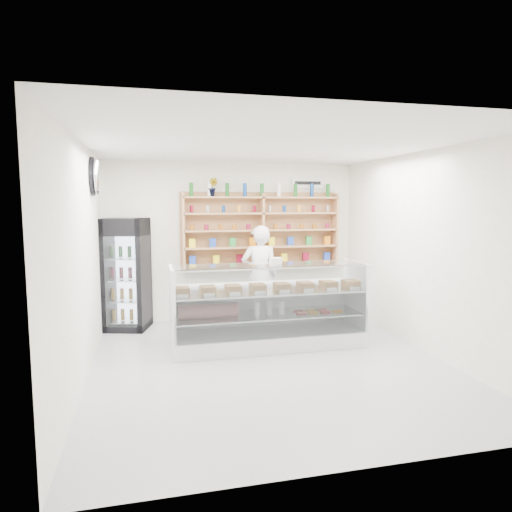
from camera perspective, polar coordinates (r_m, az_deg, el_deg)
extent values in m
plane|color=#A6A7AB|center=(6.14, 1.58, -13.18)|extent=(5.00, 5.00, 0.00)
plane|color=white|center=(5.82, 1.67, 13.74)|extent=(5.00, 5.00, 0.00)
plane|color=white|center=(8.24, -2.90, 1.88)|extent=(4.50, 0.00, 4.50)
plane|color=white|center=(3.49, 12.39, -4.73)|extent=(4.50, 0.00, 4.50)
plane|color=white|center=(5.67, -20.92, -0.69)|extent=(0.00, 5.00, 5.00)
plane|color=white|center=(6.76, 20.38, 0.44)|extent=(0.00, 5.00, 5.00)
cube|color=white|center=(6.75, 1.55, -10.27)|extent=(2.79, 0.79, 0.23)
cube|color=white|center=(6.99, 0.78, -6.23)|extent=(2.79, 0.05, 0.58)
cube|color=silver|center=(6.66, 1.56, -7.33)|extent=(2.67, 0.69, 0.02)
cube|color=silver|center=(6.59, 1.57, -4.43)|extent=(2.73, 0.73, 0.02)
cube|color=silver|center=(6.25, 2.47, -5.95)|extent=(2.73, 0.11, 0.97)
cube|color=silver|center=(6.48, 1.68, -1.12)|extent=(2.73, 0.55, 0.01)
imported|color=silver|center=(7.74, 0.47, -2.49)|extent=(0.66, 0.47, 1.71)
cube|color=black|center=(7.81, -15.86, -2.18)|extent=(0.81, 0.80, 1.84)
cube|color=#210432|center=(7.44, -15.50, 3.45)|extent=(0.63, 0.21, 0.26)
cube|color=silver|center=(7.52, -15.27, -3.13)|extent=(0.54, 0.16, 1.45)
cube|color=#B47B55|center=(7.95, -9.09, 3.01)|extent=(0.04, 0.28, 1.33)
cube|color=#B47B55|center=(8.18, 0.74, 3.19)|extent=(0.04, 0.28, 1.33)
cube|color=#B47B55|center=(8.63, 9.81, 3.27)|extent=(0.04, 0.28, 1.33)
cube|color=#B47B55|center=(8.24, 0.74, -0.91)|extent=(2.80, 0.28, 0.03)
cube|color=#B47B55|center=(8.20, 0.74, 1.17)|extent=(2.80, 0.28, 0.03)
cube|color=#B47B55|center=(8.18, 0.74, 3.26)|extent=(2.80, 0.28, 0.03)
cube|color=#B47B55|center=(8.17, 0.75, 5.36)|extent=(2.80, 0.28, 0.03)
cube|color=#B47B55|center=(8.17, 0.75, 7.33)|extent=(2.80, 0.28, 0.03)
imported|color=#1E6626|center=(8.00, -5.47, 8.56)|extent=(0.22, 0.20, 0.32)
ellipsoid|color=silver|center=(6.82, -19.31, 9.37)|extent=(0.15, 0.50, 0.50)
cube|color=white|center=(8.56, 6.46, 9.06)|extent=(0.62, 0.03, 0.20)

